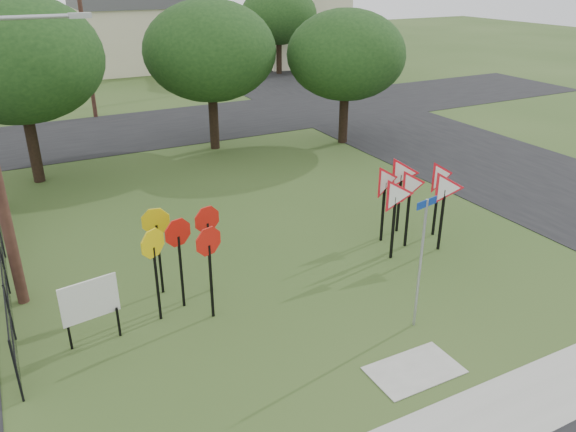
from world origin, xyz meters
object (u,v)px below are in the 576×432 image
(street_name_sign, at_px, (421,257))
(yield_sign_cluster, at_px, (413,187))
(stop_sign_cluster, at_px, (181,241))
(info_board, at_px, (90,302))

(street_name_sign, relative_size, yield_sign_cluster, 1.00)
(yield_sign_cluster, bearing_deg, stop_sign_cluster, -178.70)
(street_name_sign, relative_size, stop_sign_cluster, 1.34)
(stop_sign_cluster, xyz_separation_m, yield_sign_cluster, (7.33, 0.17, 0.07))
(street_name_sign, height_order, stop_sign_cluster, street_name_sign)
(stop_sign_cluster, height_order, yield_sign_cluster, yield_sign_cluster)
(street_name_sign, distance_m, yield_sign_cluster, 4.51)
(stop_sign_cluster, distance_m, info_board, 2.56)
(street_name_sign, bearing_deg, info_board, 157.70)
(street_name_sign, height_order, info_board, street_name_sign)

